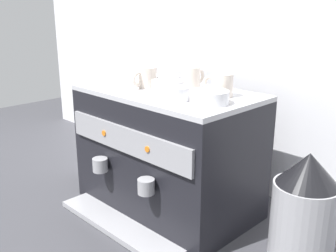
{
  "coord_description": "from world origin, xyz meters",
  "views": [
    {
      "loc": [
        1.0,
        -1.0,
        0.77
      ],
      "look_at": [
        0.0,
        0.0,
        0.33
      ],
      "focal_mm": 42.27,
      "sensor_mm": 36.0,
      "label": 1
    }
  ],
  "objects": [
    {
      "name": "tiled_backsplash_wall",
      "position": [
        0.0,
        0.37,
        0.46
      ],
      "size": [
        2.8,
        0.03,
        0.91
      ],
      "primitive_type": "cube",
      "color": "silver",
      "rests_on": "ground_plane"
    },
    {
      "name": "milk_pitcher",
      "position": [
        -0.5,
        -0.04,
        0.07
      ],
      "size": [
        0.08,
        0.08,
        0.14
      ],
      "primitive_type": "cylinder",
      "color": "#B7B7BC",
      "rests_on": "ground_plane"
    },
    {
      "name": "ceramic_cup_1",
      "position": [
        0.04,
        0.09,
        0.51
      ],
      "size": [
        0.07,
        0.11,
        0.08
      ],
      "color": "beige",
      "rests_on": "espresso_machine"
    },
    {
      "name": "ceramic_cup_2",
      "position": [
        -0.1,
        -0.02,
        0.5
      ],
      "size": [
        0.08,
        0.12,
        0.08
      ],
      "color": "beige",
      "rests_on": "espresso_machine"
    },
    {
      "name": "ceramic_bowl_0",
      "position": [
        0.12,
        -0.09,
        0.49
      ],
      "size": [
        0.1,
        0.1,
        0.04
      ],
      "color": "white",
      "rests_on": "espresso_machine"
    },
    {
      "name": "ceramic_bowl_3",
      "position": [
        0.03,
        -0.03,
        0.49
      ],
      "size": [
        0.11,
        0.11,
        0.04
      ],
      "color": "white",
      "rests_on": "espresso_machine"
    },
    {
      "name": "ceramic_cup_0",
      "position": [
        0.2,
        0.06,
        0.5
      ],
      "size": [
        0.11,
        0.07,
        0.08
      ],
      "color": "beige",
      "rests_on": "espresso_machine"
    },
    {
      "name": "ceramic_bowl_2",
      "position": [
        0.24,
        -0.05,
        0.49
      ],
      "size": [
        0.12,
        0.12,
        0.04
      ],
      "color": "white",
      "rests_on": "espresso_machine"
    },
    {
      "name": "coffee_grinder",
      "position": [
        0.56,
        0.0,
        0.18
      ],
      "size": [
        0.19,
        0.19,
        0.37
      ],
      "color": "#939399",
      "rests_on": "ground_plane"
    },
    {
      "name": "ceramic_bowl_1",
      "position": [
        -0.11,
        0.1,
        0.48
      ],
      "size": [
        0.11,
        0.11,
        0.03
      ],
      "color": "white",
      "rests_on": "espresso_machine"
    },
    {
      "name": "ground_plane",
      "position": [
        0.0,
        0.0,
        0.0
      ],
      "size": [
        4.0,
        4.0,
        0.0
      ],
      "primitive_type": "plane",
      "color": "#38383D"
    },
    {
      "name": "espresso_machine",
      "position": [
        0.0,
        -0.0,
        0.23
      ],
      "size": [
        0.67,
        0.5,
        0.47
      ],
      "color": "black",
      "rests_on": "ground_plane"
    }
  ]
}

